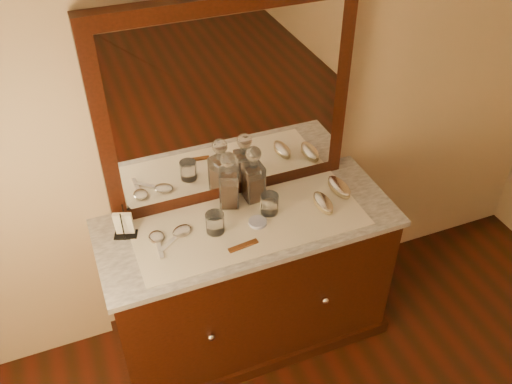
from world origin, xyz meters
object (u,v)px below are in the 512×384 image
at_px(comb, 243,246).
at_px(hand_mirror_inner, 180,233).
at_px(decanter_left, 229,185).
at_px(hand_mirror_outer, 157,239).
at_px(dresser_cabinet, 249,283).
at_px(brush_far, 339,187).
at_px(napkin_rack, 124,225).
at_px(decanter_right, 253,179).
at_px(brush_near, 323,203).
at_px(mirror_frame, 228,105).
at_px(pin_dish, 258,222).

distance_m(comb, hand_mirror_inner, 0.30).
xyz_separation_m(decanter_left, hand_mirror_inner, (-0.29, -0.12, -0.11)).
distance_m(comb, hand_mirror_outer, 0.40).
distance_m(dresser_cabinet, brush_far, 0.69).
relative_size(napkin_rack, brush_far, 0.88).
height_order(decanter_left, brush_far, decanter_left).
bearing_deg(brush_far, decanter_right, 165.50).
relative_size(brush_near, hand_mirror_outer, 0.86).
height_order(napkin_rack, brush_near, napkin_rack).
height_order(dresser_cabinet, comb, comb).
bearing_deg(decanter_right, mirror_frame, 130.45).
height_order(mirror_frame, napkin_rack, mirror_frame).
height_order(decanter_right, brush_far, decanter_right).
distance_m(mirror_frame, decanter_left, 0.39).
relative_size(napkin_rack, decanter_left, 0.52).
bearing_deg(decanter_left, comb, -98.16).
distance_m(decanter_right, hand_mirror_inner, 0.45).
bearing_deg(comb, hand_mirror_inner, 136.98).
height_order(pin_dish, comb, pin_dish).
bearing_deg(napkin_rack, decanter_left, 3.28).
bearing_deg(hand_mirror_outer, pin_dish, -7.22).
bearing_deg(dresser_cabinet, decanter_right, 59.84).
xyz_separation_m(brush_near, brush_far, (0.13, 0.08, 0.00)).
height_order(dresser_cabinet, brush_far, brush_far).
xyz_separation_m(mirror_frame, napkin_rack, (-0.56, -0.13, -0.44)).
xyz_separation_m(napkin_rack, brush_far, (1.07, -0.08, -0.04)).
bearing_deg(pin_dish, decanter_right, 74.36).
bearing_deg(brush_near, hand_mirror_inner, 174.72).
relative_size(napkin_rack, brush_near, 0.96).
xyz_separation_m(decanter_left, hand_mirror_outer, (-0.40, -0.12, -0.11)).
bearing_deg(pin_dish, hand_mirror_inner, 170.53).
relative_size(mirror_frame, pin_dish, 13.58).
bearing_deg(dresser_cabinet, pin_dish, -49.58).
bearing_deg(brush_near, decanter_right, 147.02).
distance_m(napkin_rack, decanter_right, 0.65).
bearing_deg(hand_mirror_outer, decanter_right, 13.44).
bearing_deg(pin_dish, brush_far, 8.99).
bearing_deg(decanter_right, pin_dish, -105.64).
bearing_deg(mirror_frame, decanter_left, -112.67).
bearing_deg(napkin_rack, hand_mirror_outer, -37.00).
relative_size(comb, decanter_left, 0.47).
height_order(mirror_frame, comb, mirror_frame).
bearing_deg(brush_far, decanter_left, 168.80).
distance_m(napkin_rack, hand_mirror_inner, 0.26).
xyz_separation_m(brush_near, hand_mirror_inner, (-0.71, 0.07, -0.01)).
bearing_deg(decanter_right, hand_mirror_outer, -166.56).
height_order(dresser_cabinet, mirror_frame, mirror_frame).
relative_size(decanter_left, brush_near, 1.85).
bearing_deg(dresser_cabinet, decanter_left, 106.06).
distance_m(comb, brush_near, 0.48).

